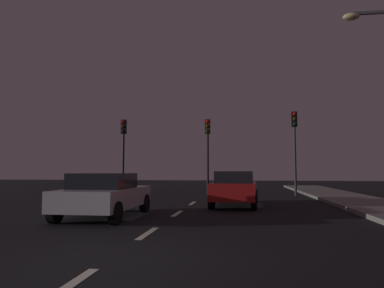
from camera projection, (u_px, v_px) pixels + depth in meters
ground_plane at (180, 212)px, 12.49m from camera, size 80.00×80.00×0.00m
lane_stripe_nearest at (68, 287)px, 4.40m from camera, size 0.16×1.60×0.01m
lane_stripe_second at (148, 233)px, 8.15m from camera, size 0.16×1.60×0.01m
lane_stripe_third at (177, 213)px, 11.90m from camera, size 0.16×1.60×0.01m
lane_stripe_fourth at (193, 203)px, 15.65m from camera, size 0.16×1.60×0.01m
traffic_signal_left at (123, 142)px, 21.83m from camera, size 0.32×0.38×4.70m
traffic_signal_center at (208, 141)px, 21.08m from camera, size 0.32×0.38×4.61m
traffic_signal_right at (295, 137)px, 20.37m from camera, size 0.32×0.38×4.96m
car_stopped_ahead at (235, 188)px, 14.58m from camera, size 2.01×4.25×1.45m
car_adjacent_lane at (105, 194)px, 10.97m from camera, size 2.00×4.01×1.39m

